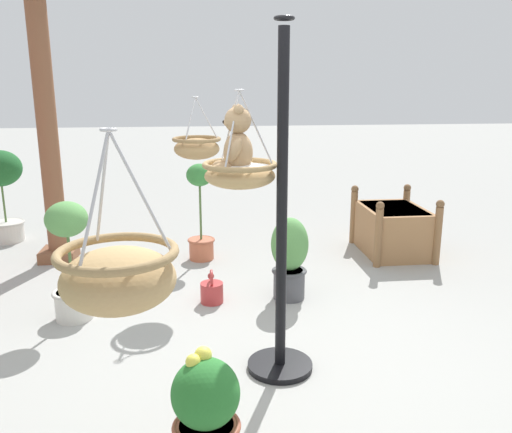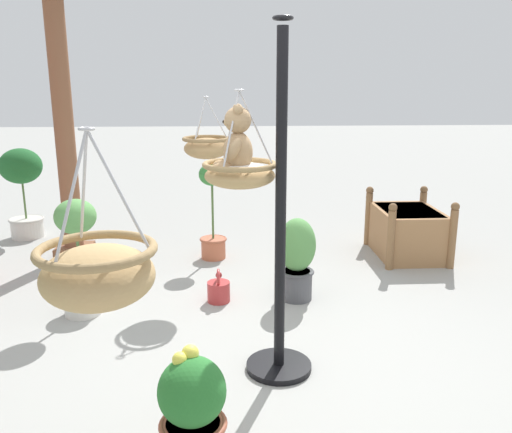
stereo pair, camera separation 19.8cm
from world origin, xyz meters
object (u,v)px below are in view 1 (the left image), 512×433
at_px(hanging_basket_right_low, 197,147).
at_px(watering_can, 212,291).
at_px(potted_plant_tall_leafy, 2,186).
at_px(potted_plant_small_succulent, 289,257).
at_px(hanging_basket_left_high, 118,276).
at_px(display_pole_central, 281,274).
at_px(potted_plant_fern_front, 70,259).
at_px(wooden_planter_box, 393,228).
at_px(potted_plant_flowering_red, 201,213).
at_px(potted_plant_bushy_green, 206,417).
at_px(teddy_bear, 236,144).
at_px(greenhouse_pillar_left, 47,130).
at_px(hanging_basket_with_teddy, 240,173).

xyz_separation_m(hanging_basket_right_low, watering_can, (-0.48, -0.09, -1.21)).
bearing_deg(potted_plant_tall_leafy, potted_plant_small_succulent, -124.36).
bearing_deg(hanging_basket_left_high, display_pole_central, -33.23).
height_order(potted_plant_fern_front, potted_plant_tall_leafy, potted_plant_tall_leafy).
relative_size(wooden_planter_box, potted_plant_small_succulent, 1.29).
xyz_separation_m(hanging_basket_left_high, potted_plant_flowering_red, (3.63, -0.34, -0.66)).
distance_m(potted_plant_flowering_red, potted_plant_bushy_green, 3.32).
bearing_deg(potted_plant_flowering_red, potted_plant_bushy_green, 179.61).
bearing_deg(potted_plant_small_succulent, teddy_bear, 152.32).
bearing_deg(teddy_bear, potted_plant_small_succulent, -27.68).
relative_size(greenhouse_pillar_left, wooden_planter_box, 3.02).
relative_size(wooden_planter_box, potted_plant_fern_front, 0.98).
bearing_deg(potted_plant_tall_leafy, watering_can, -131.51).
xyz_separation_m(display_pole_central, hanging_basket_left_high, (-1.27, 0.83, 0.50)).
xyz_separation_m(potted_plant_fern_front, potted_plant_small_succulent, (0.22, -1.82, -0.13)).
height_order(hanging_basket_right_low, potted_plant_flowering_red, hanging_basket_right_low).
bearing_deg(teddy_bear, potted_plant_bushy_green, 167.60).
bearing_deg(greenhouse_pillar_left, display_pole_central, -141.06).
distance_m(hanging_basket_right_low, potted_plant_tall_leafy, 2.91).
xyz_separation_m(potted_plant_bushy_green, watering_can, (2.13, -0.09, -0.22)).
bearing_deg(potted_plant_tall_leafy, hanging_basket_right_low, -125.55).
xyz_separation_m(display_pole_central, potted_plant_flowering_red, (2.36, 0.49, -0.16)).
relative_size(hanging_basket_with_teddy, potted_plant_small_succulent, 0.84).
distance_m(display_pole_central, potted_plant_bushy_green, 1.14).
height_order(hanging_basket_with_teddy, hanging_basket_left_high, hanging_basket_with_teddy).
bearing_deg(potted_plant_flowering_red, watering_can, -176.52).
relative_size(greenhouse_pillar_left, potted_plant_tall_leafy, 2.62).
xyz_separation_m(display_pole_central, greenhouse_pillar_left, (2.52, 2.04, 0.72)).
bearing_deg(potted_plant_small_succulent, watering_can, 91.01).
relative_size(display_pole_central, potted_plant_tall_leafy, 2.03).
height_order(greenhouse_pillar_left, potted_plant_tall_leafy, greenhouse_pillar_left).
bearing_deg(teddy_bear, display_pole_central, -118.88).
bearing_deg(wooden_planter_box, potted_plant_bushy_green, 146.57).
xyz_separation_m(potted_plant_flowering_red, watering_can, (-1.18, -0.07, -0.42)).
height_order(hanging_basket_right_low, potted_plant_small_succulent, hanging_basket_right_low).
relative_size(teddy_bear, potted_plant_bushy_green, 0.65).
bearing_deg(watering_can, potted_plant_tall_leafy, 48.49).
xyz_separation_m(hanging_basket_with_teddy, greenhouse_pillar_left, (2.37, 1.79, 0.08)).
height_order(potted_plant_flowering_red, potted_plant_tall_leafy, potted_plant_tall_leafy).
height_order(potted_plant_fern_front, watering_can, potted_plant_fern_front).
distance_m(potted_plant_tall_leafy, watering_can, 3.27).
bearing_deg(potted_plant_flowering_red, teddy_bear, -174.30).
xyz_separation_m(greenhouse_pillar_left, potted_plant_fern_front, (-1.55, -0.49, -0.88)).
height_order(display_pole_central, hanging_basket_with_teddy, display_pole_central).
bearing_deg(display_pole_central, wooden_planter_box, -35.36).
xyz_separation_m(potted_plant_flowering_red, potted_plant_bushy_green, (-3.31, 0.02, -0.19)).
xyz_separation_m(potted_plant_fern_front, watering_can, (0.21, -1.13, -0.41)).
bearing_deg(teddy_bear, greenhouse_pillar_left, 36.67).
height_order(wooden_planter_box, potted_plant_tall_leafy, potted_plant_tall_leafy).
xyz_separation_m(hanging_basket_right_low, potted_plant_fern_front, (-0.69, 1.03, -0.80)).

